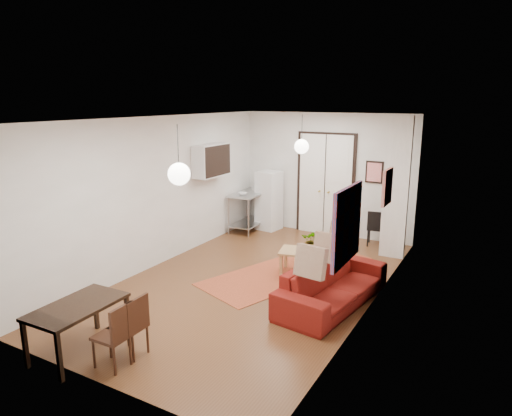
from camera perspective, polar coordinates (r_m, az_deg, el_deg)
The scene contains 27 objects.
floor at distance 8.34m, azimuth -0.26°, elevation -9.16°, with size 7.00×7.00×0.00m, color brown.
ceiling at distance 7.70m, azimuth -0.28°, elevation 11.16°, with size 4.20×7.00×0.02m, color white.
wall_back at distance 11.02m, azimuth 8.77°, elevation 4.16°, with size 4.20×0.02×2.90m, color white.
wall_front at distance 5.27m, azimuth -19.55°, elevation -6.94°, with size 4.20×0.02×2.90m, color white.
wall_left at distance 9.09m, azimuth -11.87°, elevation 2.04°, with size 0.02×7.00×2.90m, color white.
wall_right at distance 7.13m, azimuth 14.58°, elevation -1.29°, with size 0.02×7.00×2.90m, color white.
double_doors at distance 11.02m, azimuth 8.64°, elevation 2.85°, with size 1.44×0.06×2.50m, color white.
stub_partition at distance 9.61m, azimuth 17.10°, elevation 2.34°, with size 0.50×0.10×2.90m, color white.
wall_cabinet at distance 10.08m, azimuth -5.60°, elevation 5.97°, with size 0.35×1.00×0.70m, color white.
painting_popart at distance 5.92m, azimuth 11.31°, elevation -2.13°, with size 0.05×1.00×1.00m, color red.
painting_abstract at distance 7.82m, azimuth 16.08°, elevation 2.54°, with size 0.05×0.50×0.60m, color beige.
poster_back at distance 10.63m, azimuth 14.56°, elevation 4.35°, with size 0.40×0.03×0.50m, color red.
print_left at distance 10.56m, azimuth -4.72°, elevation 6.61°, with size 0.03×0.44×0.54m, color #9E5F42.
pendant_back at distance 9.53m, azimuth 5.72°, elevation 7.66°, with size 0.30×0.30×0.80m.
pendant_front at distance 6.11m, azimuth -9.59°, elevation 4.22°, with size 0.30×0.30×0.80m.
kilim_rug at distance 8.85m, azimuth 4.12°, elevation -7.80°, with size 1.33×3.55×0.01m, color #B84C2E.
sofa at distance 7.47m, azimuth 9.58°, elevation -9.38°, with size 0.90×2.29×0.67m, color maroon.
coffee_table at distance 8.60m, azimuth 6.43°, elevation -5.75°, with size 1.12×0.79×0.45m.
potted_plant at distance 8.48m, azimuth 7.10°, elevation -4.08°, with size 0.34×0.39×0.44m, color #2C622F.
kitchen_counter at distance 11.34m, azimuth -0.85°, elevation 0.31°, with size 0.69×1.27×0.95m.
bowl at distance 11.01m, azimuth -1.64°, elevation 1.81°, with size 0.22×0.22×0.05m, color beige.
soap_bottle at distance 11.46m, azimuth -0.23°, elevation 2.65°, with size 0.09×0.09×0.20m, color teal.
fridge at distance 11.38m, azimuth 1.63°, elevation 0.95°, with size 0.52×0.52×1.47m, color white.
dining_table at distance 6.38m, azimuth -21.43°, elevation -11.82°, with size 0.72×1.22×0.67m.
dining_chair_near at distance 6.22m, azimuth -15.22°, elevation -13.19°, with size 0.41×0.56×0.83m.
dining_chair_far at distance 6.06m, azimuth -17.00°, elevation -14.07°, with size 0.41×0.56×0.83m.
black_side_chair at distance 10.58m, azimuth 14.92°, elevation -1.98°, with size 0.42×0.42×0.81m.
Camera 1 is at (3.80, -6.69, 3.23)m, focal length 32.00 mm.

